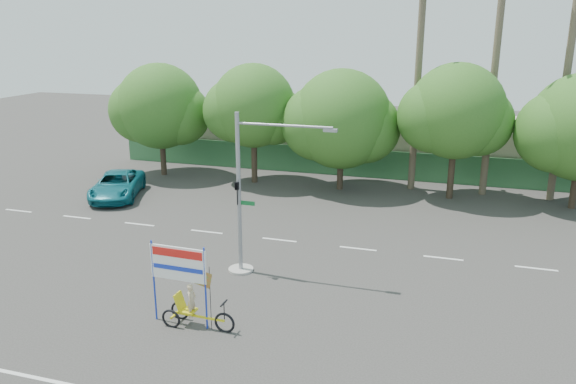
# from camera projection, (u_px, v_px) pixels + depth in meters

# --- Properties ---
(ground) EXTENTS (120.00, 120.00, 0.00)m
(ground) POSITION_uv_depth(u_px,v_px,m) (265.00, 323.00, 20.36)
(ground) COLOR #33302D
(ground) RESTS_ON ground
(fence) EXTENTS (38.00, 0.08, 2.00)m
(fence) POSITION_uv_depth(u_px,v_px,m) (364.00, 163.00, 39.81)
(fence) COLOR #336B3D
(fence) RESTS_ON ground
(building_left) EXTENTS (12.00, 8.00, 4.00)m
(building_left) POSITION_uv_depth(u_px,v_px,m) (254.00, 131.00, 46.45)
(building_left) COLOR #C1B199
(building_left) RESTS_ON ground
(building_right) EXTENTS (14.00, 8.00, 3.60)m
(building_right) POSITION_uv_depth(u_px,v_px,m) (482.00, 147.00, 41.48)
(building_right) COLOR #C1B199
(building_right) RESTS_ON ground
(tree_far_left) EXTENTS (7.14, 6.00, 7.96)m
(tree_far_left) POSITION_uv_depth(u_px,v_px,m) (159.00, 109.00, 39.45)
(tree_far_left) COLOR #473828
(tree_far_left) RESTS_ON ground
(tree_left) EXTENTS (6.66, 5.60, 8.07)m
(tree_left) POSITION_uv_depth(u_px,v_px,m) (253.00, 109.00, 37.42)
(tree_left) COLOR #473828
(tree_left) RESTS_ON ground
(tree_center) EXTENTS (7.62, 6.40, 7.85)m
(tree_center) POSITION_uv_depth(u_px,v_px,m) (341.00, 122.00, 35.91)
(tree_center) COLOR #473828
(tree_center) RESTS_ON ground
(tree_right) EXTENTS (6.90, 5.80, 8.36)m
(tree_right) POSITION_uv_depth(u_px,v_px,m) (455.00, 115.00, 33.74)
(tree_right) COLOR #473828
(tree_right) RESTS_ON ground
(palm_tall) EXTENTS (3.73, 3.79, 17.45)m
(palm_tall) POSITION_uv_depth(u_px,v_px,m) (499.00, 24.00, 33.06)
(palm_tall) COLOR #70604C
(palm_tall) RESTS_ON ground
(palm_mid) EXTENTS (3.73, 3.79, 15.45)m
(palm_mid) POSITION_uv_depth(u_px,v_px,m) (571.00, 43.00, 32.25)
(palm_mid) COLOR #70604C
(palm_mid) RESTS_ON ground
(palm_short) EXTENTS (3.73, 3.79, 14.45)m
(palm_short) POSITION_uv_depth(u_px,v_px,m) (420.00, 51.00, 34.77)
(palm_short) COLOR #70604C
(palm_short) RESTS_ON ground
(traffic_signal) EXTENTS (4.72, 1.10, 7.00)m
(traffic_signal) POSITION_uv_depth(u_px,v_px,m) (246.00, 208.00, 23.81)
(traffic_signal) COLOR gray
(traffic_signal) RESTS_ON ground
(trike_billboard) EXTENTS (3.20, 0.75, 3.14)m
(trike_billboard) POSITION_uv_depth(u_px,v_px,m) (187.00, 293.00, 19.85)
(trike_billboard) COLOR black
(trike_billboard) RESTS_ON ground
(pickup_truck) EXTENTS (4.38, 6.22, 1.58)m
(pickup_truck) POSITION_uv_depth(u_px,v_px,m) (117.00, 185.00, 35.16)
(pickup_truck) COLOR #106774
(pickup_truck) RESTS_ON ground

